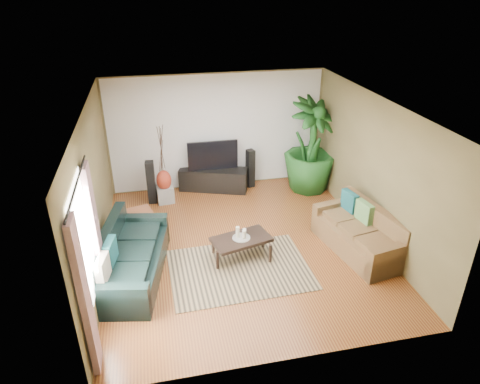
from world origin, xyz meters
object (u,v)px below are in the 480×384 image
object	(u,v)px
tv_stand	(214,179)
television	(213,155)
pedestal	(165,194)
sofa_left	(131,255)
coffee_table	(241,248)
speaker_right	(250,168)
speaker_left	(151,182)
potted_plant	(311,146)
vase	(164,180)
side_table	(141,221)
sofa_right	(359,230)

from	to	relation	value
tv_stand	television	world-z (taller)	television
pedestal	tv_stand	bearing A→B (deg)	18.00
sofa_left	coffee_table	size ratio (longest dim) A/B	2.14
tv_stand	speaker_right	bearing A→B (deg)	19.03
speaker_left	pedestal	bearing A→B (deg)	-0.86
television	pedestal	size ratio (longest dim) A/B	3.20
speaker_left	speaker_right	bearing A→B (deg)	13.17
tv_stand	potted_plant	xyz separation A→B (m)	(2.22, -0.42, 0.82)
speaker_left	vase	size ratio (longest dim) A/B	2.13
television	speaker_left	world-z (taller)	television
tv_stand	speaker_left	bearing A→B (deg)	-147.32
pedestal	side_table	size ratio (longest dim) A/B	0.77
sofa_left	television	bearing A→B (deg)	-20.78
potted_plant	vase	bearing A→B (deg)	179.31
sofa_right	pedestal	size ratio (longest dim) A/B	5.12
sofa_left	tv_stand	xyz separation A→B (m)	(1.85, 2.98, -0.16)
sofa_right	tv_stand	bearing A→B (deg)	-155.17
coffee_table	speaker_right	distance (m)	2.99
vase	sofa_left	bearing A→B (deg)	-104.66
sofa_left	speaker_right	world-z (taller)	speaker_right
sofa_left	side_table	size ratio (longest dim) A/B	4.68
tv_stand	speaker_left	size ratio (longest dim) A/B	1.60
sofa_left	coffee_table	distance (m)	1.92
pedestal	vase	distance (m)	0.35
sofa_left	potted_plant	bearing A→B (deg)	-46.81
television	speaker_right	bearing A→B (deg)	0.00
sofa_right	speaker_left	size ratio (longest dim) A/B	1.88
speaker_left	television	bearing A→B (deg)	18.29
tv_stand	pedestal	world-z (taller)	tv_stand
tv_stand	sofa_right	bearing A→B (deg)	-35.26
speaker_left	vase	distance (m)	0.29
speaker_left	pedestal	size ratio (longest dim) A/B	2.72
sofa_right	potted_plant	bearing A→B (deg)	168.71
speaker_left	side_table	xyz separation A→B (m)	(-0.25, -1.22, -0.26)
speaker_right	pedestal	xyz separation A→B (m)	(-2.06, -0.38, -0.28)
speaker_left	pedestal	xyz separation A→B (m)	(0.28, -0.03, -0.31)
tv_stand	vase	size ratio (longest dim) A/B	3.41
potted_plant	vase	xyz separation A→B (m)	(-3.39, 0.04, -0.56)
sofa_left	vase	size ratio (longest dim) A/B	4.73
coffee_table	tv_stand	size ratio (longest dim) A/B	0.65
pedestal	coffee_table	bearing A→B (deg)	-63.77
sofa_right	vase	xyz separation A→B (m)	(-3.37, 2.69, 0.10)
speaker_right	potted_plant	size ratio (longest dim) A/B	0.43
speaker_right	coffee_table	bearing A→B (deg)	-121.75
tv_stand	side_table	size ratio (longest dim) A/B	3.37
speaker_right	potted_plant	world-z (taller)	potted_plant
sofa_right	vase	bearing A→B (deg)	-139.47
pedestal	side_table	xyz separation A→B (m)	(-0.53, -1.20, 0.05)
television	pedestal	distance (m)	1.41
coffee_table	pedestal	size ratio (longest dim) A/B	2.83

